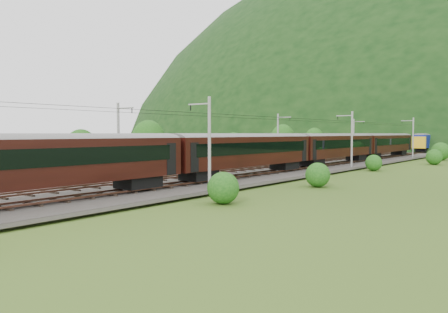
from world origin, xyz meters
The scene contains 14 objects.
ground centered at (0.00, 0.00, 0.00)m, with size 600.00×600.00×0.00m, color #304B17.
railbed centered at (0.00, 10.00, 0.15)m, with size 14.00×220.00×0.30m, color #38332D.
track_left centered at (-2.40, 10.00, 0.37)m, with size 2.40×220.00×0.27m.
track_right centered at (2.40, 10.00, 0.37)m, with size 2.40×220.00×0.27m.
catenary_left centered at (-6.12, 32.00, 4.50)m, with size 2.54×192.28×8.00m.
catenary_right centered at (6.12, 32.00, 4.50)m, with size 2.54×192.28×8.00m.
overhead_wires centered at (0.00, 10.00, 7.10)m, with size 4.83×198.00×0.03m.
mountain_ridge centered at (-120.00, 300.00, 0.00)m, with size 336.00×280.00×132.00m, color black.
train centered at (2.40, 22.99, 3.75)m, with size 3.19×151.79×5.56m.
hazard_post_near centered at (-0.55, 63.84, 1.10)m, with size 0.17×0.17×1.59m, color red.
hazard_post_far centered at (0.11, 29.28, 1.02)m, with size 0.15×0.15×1.44m, color red.
signal centered at (-3.72, 61.08, 1.59)m, with size 0.24×0.24×2.21m.
vegetation_left centered at (-14.14, 22.23, 2.81)m, with size 12.01×147.63×7.04m.
vegetation_right centered at (11.95, 18.82, 1.26)m, with size 6.12×102.11×3.09m.
Camera 1 is at (30.56, -28.99, 5.11)m, focal length 35.00 mm.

